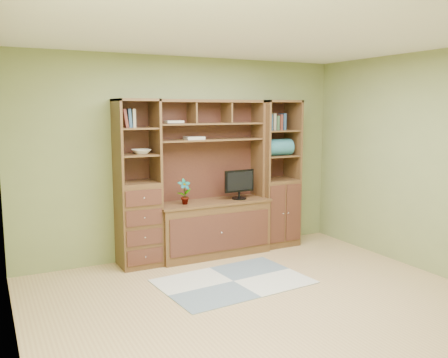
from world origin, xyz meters
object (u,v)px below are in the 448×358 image
right_tower (277,174)px  left_tower (138,184)px  monitor (239,179)px  center_hutch (213,179)px

right_tower → left_tower: bearing=180.0°
right_tower → monitor: right_tower is taller
center_hutch → right_tower: 1.03m
center_hutch → left_tower: 1.00m
left_tower → monitor: 1.38m
right_tower → monitor: size_ratio=3.78×
left_tower → right_tower: 2.02m
center_hutch → left_tower: bearing=177.7°
monitor → right_tower: bearing=2.9°
left_tower → center_hutch: bearing=-2.3°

